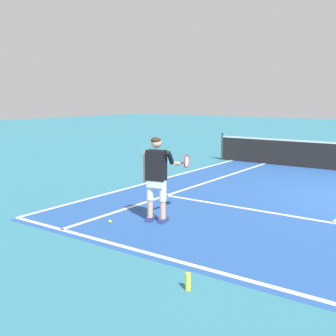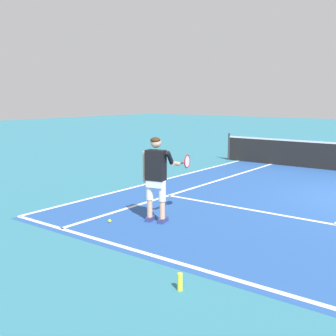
{
  "view_description": "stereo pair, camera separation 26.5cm",
  "coord_description": "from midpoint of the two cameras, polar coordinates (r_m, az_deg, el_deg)",
  "views": [
    {
      "loc": [
        1.94,
        -10.95,
        2.47
      ],
      "look_at": [
        -2.94,
        -4.1,
        1.05
      ],
      "focal_mm": 44.55,
      "sensor_mm": 36.0,
      "label": 1
    },
    {
      "loc": [
        2.15,
        -10.8,
        2.47
      ],
      "look_at": [
        -2.94,
        -4.1,
        1.05
      ],
      "focal_mm": 44.55,
      "sensor_mm": 36.0,
      "label": 2
    }
  ],
  "objects": [
    {
      "name": "tennis_ball_near_feet",
      "position": [
        8.47,
        -8.83,
        -7.25
      ],
      "size": [
        0.07,
        0.07,
        0.07
      ],
      "primitive_type": "sphere",
      "color": "#CCE02D",
      "rests_on": "ground"
    },
    {
      "name": "line_doubles_left",
      "position": [
        12.64,
        -1.96,
        -1.66
      ],
      "size": [
        0.1,
        9.83,
        0.01
      ],
      "primitive_type": "cube",
      "color": "white",
      "rests_on": "ground"
    },
    {
      "name": "water_bottle",
      "position": [
        5.6,
        1.36,
        -15.3
      ],
      "size": [
        0.07,
        0.07,
        0.23
      ],
      "primitive_type": "cylinder",
      "color": "yellow",
      "rests_on": "ground"
    },
    {
      "name": "line_service",
      "position": [
        8.96,
        20.97,
        -7.05
      ],
      "size": [
        8.23,
        0.1,
        0.01
      ],
      "primitive_type": "cube",
      "color": "white",
      "rests_on": "ground"
    },
    {
      "name": "line_baseline",
      "position": [
        5.88,
        12.14,
        -15.45
      ],
      "size": [
        10.98,
        0.1,
        0.01
      ],
      "primitive_type": "cube",
      "color": "white",
      "rests_on": "ground"
    },
    {
      "name": "tennis_player",
      "position": [
        8.25,
        -2.41,
        -0.77
      ],
      "size": [
        0.59,
        1.2,
        1.71
      ],
      "color": "navy",
      "rests_on": "ground"
    },
    {
      "name": "line_singles_left",
      "position": [
        11.87,
        3.33,
        -2.41
      ],
      "size": [
        0.1,
        9.83,
        0.01
      ],
      "primitive_type": "cube",
      "color": "white",
      "rests_on": "ground"
    }
  ]
}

